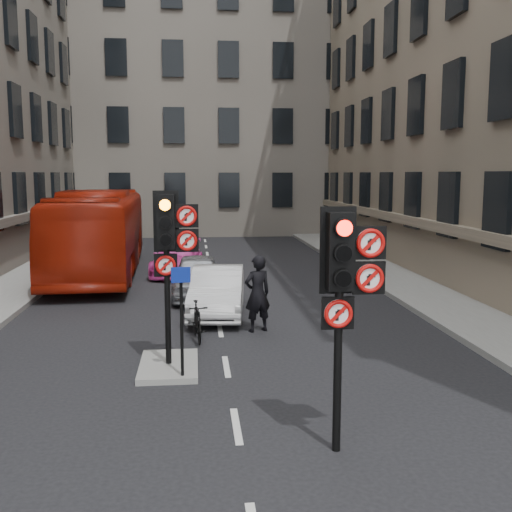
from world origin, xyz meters
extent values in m
plane|color=black|center=(0.00, 0.00, 0.00)|extent=(120.00, 120.00, 0.00)
cube|color=gray|center=(7.20, 12.00, 0.08)|extent=(3.00, 50.00, 0.16)
cube|color=gray|center=(-1.20, 5.00, 0.06)|extent=(1.20, 2.00, 0.12)
cube|color=gray|center=(0.00, 38.00, 10.00)|extent=(30.00, 14.00, 20.00)
cylinder|color=black|center=(1.40, 1.00, 1.20)|extent=(0.12, 0.12, 2.40)
cube|color=black|center=(1.40, 1.00, 2.95)|extent=(0.36, 0.28, 1.10)
cube|color=black|center=(1.40, 1.13, 2.95)|extent=(0.52, 0.03, 1.25)
cylinder|color=#FF1407|center=(1.40, 0.76, 3.30)|extent=(0.22, 0.01, 0.22)
cylinder|color=black|center=(1.40, 0.76, 2.95)|extent=(0.22, 0.01, 0.22)
cylinder|color=black|center=(1.40, 0.76, 2.60)|extent=(0.22, 0.01, 0.22)
cube|color=black|center=(1.82, 0.98, 3.07)|extent=(0.47, 0.05, 0.47)
cylinder|color=white|center=(1.82, 0.94, 3.07)|extent=(0.41, 0.02, 0.41)
torus|color=#BF0C0A|center=(1.82, 0.93, 3.07)|extent=(0.41, 0.06, 0.41)
cube|color=#BF0C0A|center=(1.82, 0.92, 3.07)|extent=(0.25, 0.01, 0.25)
cube|color=black|center=(1.82, 0.98, 2.57)|extent=(0.47, 0.05, 0.47)
cylinder|color=white|center=(1.82, 0.94, 2.57)|extent=(0.41, 0.02, 0.41)
torus|color=#BF0C0A|center=(1.82, 0.93, 2.57)|extent=(0.41, 0.06, 0.41)
cube|color=#BF0C0A|center=(1.82, 0.92, 2.57)|extent=(0.25, 0.01, 0.25)
cube|color=black|center=(1.38, 0.98, 2.07)|extent=(0.47, 0.05, 0.47)
cylinder|color=white|center=(1.38, 0.94, 2.07)|extent=(0.41, 0.02, 0.41)
torus|color=#BF0C0A|center=(1.38, 0.93, 2.07)|extent=(0.41, 0.06, 0.41)
cube|color=#BF0C0A|center=(1.38, 0.92, 2.07)|extent=(0.25, 0.01, 0.25)
cylinder|color=black|center=(-1.20, 5.00, 1.32)|extent=(0.12, 0.12, 2.40)
cube|color=black|center=(-1.20, 5.00, 3.07)|extent=(0.36, 0.28, 1.10)
cube|color=black|center=(-1.20, 5.13, 3.07)|extent=(0.52, 0.03, 1.25)
cylinder|color=orange|center=(-1.20, 4.75, 3.42)|extent=(0.22, 0.02, 0.22)
cylinder|color=black|center=(-1.20, 4.75, 3.07)|extent=(0.22, 0.02, 0.22)
cylinder|color=black|center=(-1.20, 4.75, 2.72)|extent=(0.22, 0.02, 0.22)
cube|color=black|center=(-0.78, 4.98, 3.19)|extent=(0.47, 0.05, 0.47)
cylinder|color=white|center=(-0.78, 4.94, 3.19)|extent=(0.41, 0.02, 0.41)
torus|color=#BF0C0A|center=(-0.78, 4.92, 3.19)|extent=(0.41, 0.06, 0.41)
cube|color=#BF0C0A|center=(-0.78, 4.92, 3.19)|extent=(0.25, 0.02, 0.25)
cube|color=black|center=(-0.78, 4.98, 2.69)|extent=(0.47, 0.05, 0.47)
cylinder|color=white|center=(-0.78, 4.94, 2.69)|extent=(0.41, 0.02, 0.41)
torus|color=#BF0C0A|center=(-0.78, 4.92, 2.69)|extent=(0.41, 0.06, 0.41)
cube|color=#BF0C0A|center=(-0.78, 4.92, 2.69)|extent=(0.25, 0.02, 0.25)
cube|color=black|center=(-1.22, 4.98, 2.19)|extent=(0.47, 0.05, 0.47)
cylinder|color=white|center=(-1.22, 4.94, 2.19)|extent=(0.41, 0.02, 0.41)
torus|color=#BF0C0A|center=(-1.22, 4.92, 2.19)|extent=(0.41, 0.06, 0.41)
cube|color=#BF0C0A|center=(-1.22, 4.92, 2.19)|extent=(0.25, 0.02, 0.25)
imported|color=#9EA1A6|center=(-0.54, 12.34, 0.69)|extent=(1.70, 4.08, 1.38)
imported|color=silver|center=(0.01, 9.76, 0.68)|extent=(1.84, 4.26, 1.36)
imported|color=#D63E9E|center=(-1.33, 17.04, 0.64)|extent=(2.23, 4.57, 1.28)
imported|color=#9A1B0B|center=(-4.45, 17.45, 1.69)|extent=(3.36, 12.27, 3.39)
imported|color=black|center=(-0.59, 7.13, 0.47)|extent=(0.59, 1.59, 0.94)
imported|color=black|center=(0.95, 7.78, 0.99)|extent=(0.85, 0.71, 1.98)
cylinder|color=black|center=(-0.90, 4.20, 1.18)|extent=(0.06, 0.06, 2.11)
cube|color=navy|center=(-0.90, 4.15, 2.13)|extent=(0.37, 0.08, 0.30)
camera|label=1|loc=(-0.63, -7.16, 4.03)|focal=42.00mm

